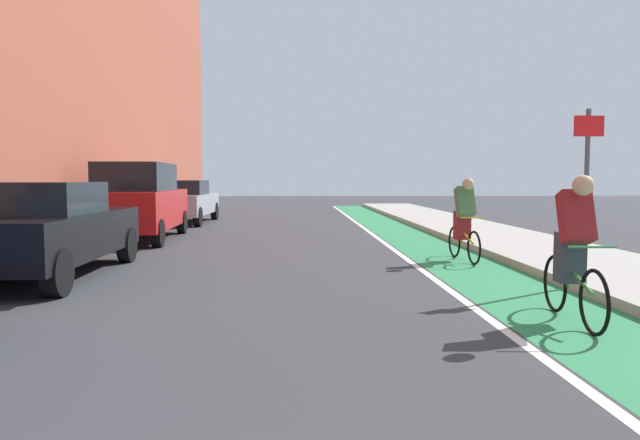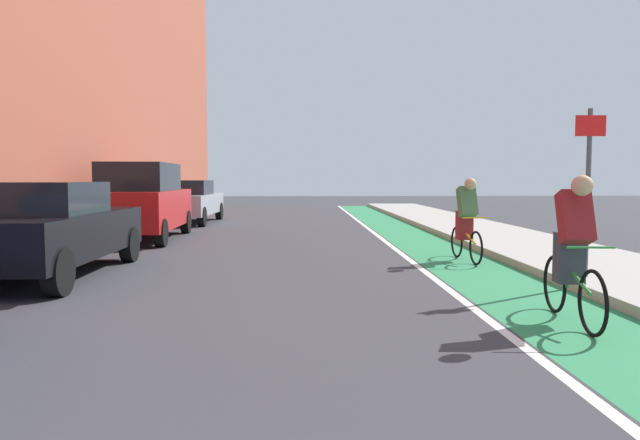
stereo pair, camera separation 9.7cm
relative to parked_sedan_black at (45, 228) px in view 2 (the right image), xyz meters
The scene contains 10 objects.
ground_plane 5.53m from the parked_sedan_black, 51.08° to the left, with size 78.96×78.96×0.00m, color #38383D.
bike_lane_paint 9.51m from the parked_sedan_black, 41.29° to the left, with size 1.60×35.89×0.00m, color #2D8451.
lane_divider_stripe 8.86m from the parked_sedan_black, 45.14° to the left, with size 0.12×35.89×0.00m, color white.
sidewalk_right 11.22m from the parked_sedan_black, 33.96° to the left, with size 2.73×35.89×0.14m, color #A8A59E.
parked_sedan_black is the anchor object (origin of this frame).
parked_suv_red 5.67m from the parked_sedan_black, 89.98° to the left, with size 1.95×4.57×1.98m.
parked_sedan_silver 11.45m from the parked_sedan_black, 90.01° to the left, with size 1.98×4.61×1.53m.
cyclist_mid 7.77m from the parked_sedan_black, 24.25° to the right, with size 0.48×1.73×1.62m.
cyclist_trailing 7.45m from the parked_sedan_black, 12.35° to the left, with size 0.48×1.68×1.60m.
street_sign_post 8.41m from the parked_sedan_black, ahead, with size 0.44×0.07×2.46m.
Camera 2 is at (0.71, 0.37, 1.58)m, focal length 32.33 mm.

